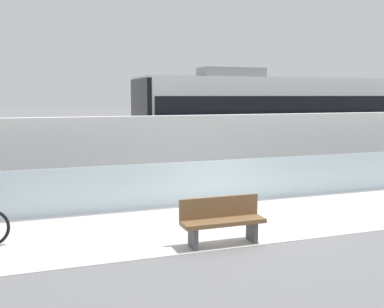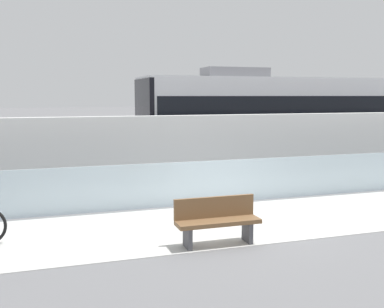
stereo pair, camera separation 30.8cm
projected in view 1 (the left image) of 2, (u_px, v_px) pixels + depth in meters
The scene contains 8 objects.
ground_plane at pixel (237, 222), 10.17m from camera, with size 200.00×200.00×0.00m, color slate.
bike_path_deck at pixel (237, 222), 10.17m from camera, with size 32.00×3.20×0.01m, color beige.
glass_parapet at pixel (207, 182), 11.83m from camera, with size 32.00×0.05×1.12m, color silver.
concrete_barrier_wall at pixel (185, 153), 13.44m from camera, with size 32.00×0.36×2.22m, color silver.
tram_rail_near at pixel (162, 176), 15.90m from camera, with size 32.00×0.08×0.01m, color #595654.
tram_rail_far at pixel (152, 170), 17.24m from camera, with size 32.00×0.08×0.01m, color #595654.
tram at pixel (277, 118), 17.95m from camera, with size 11.06×2.54×3.81m.
bench at pixel (222, 219), 8.60m from camera, with size 1.60×0.45×0.89m.
Camera 1 is at (-4.26, -8.99, 2.80)m, focal length 42.83 mm.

